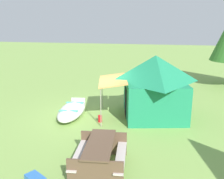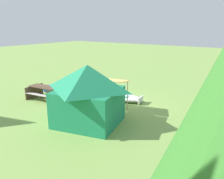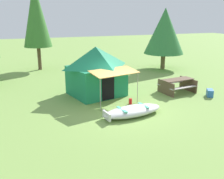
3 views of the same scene
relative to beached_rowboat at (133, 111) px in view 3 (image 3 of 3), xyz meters
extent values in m
plane|color=#7CA14C|center=(-0.06, 1.00, -0.23)|extent=(80.00, 80.00, 0.00)
ellipsoid|color=silver|center=(0.01, 0.00, -0.01)|extent=(2.97, 1.44, 0.44)
ellipsoid|color=#494949|center=(0.01, 0.00, 0.03)|extent=(2.73, 1.28, 0.16)
cube|color=#4BBB99|center=(0.58, 0.08, 0.17)|extent=(0.25, 0.82, 0.04)
cube|color=#4BBB99|center=(-0.55, -0.07, 0.17)|extent=(0.25, 0.82, 0.04)
cube|color=silver|center=(-1.29, -0.17, 0.01)|extent=(0.17, 0.69, 0.33)
cube|color=#1C7E53|center=(-0.63, 3.59, 0.58)|extent=(3.17, 3.02, 1.61)
pyramid|color=#1C7E53|center=(-0.63, 3.59, 1.93)|extent=(3.42, 3.26, 1.10)
cube|color=black|center=(-0.33, 2.39, 0.45)|extent=(0.75, 0.21, 1.29)
cube|color=#C69246|center=(-0.20, 1.83, 1.43)|extent=(2.60, 1.69, 0.18)
cylinder|color=gray|center=(1.01, 1.62, 0.54)|extent=(0.04, 0.04, 1.53)
cylinder|color=gray|center=(-1.17, 1.09, 0.54)|extent=(0.04, 0.04, 1.53)
cube|color=brown|center=(3.92, 2.39, 0.55)|extent=(1.94, 0.95, 0.04)
cube|color=#BEB2AD|center=(3.85, 2.97, 0.22)|extent=(1.89, 0.48, 0.04)
cube|color=#BEB2AD|center=(3.99, 1.80, 0.22)|extent=(1.89, 0.48, 0.04)
cube|color=brown|center=(4.75, 2.49, 0.15)|extent=(0.23, 1.43, 0.75)
cube|color=brown|center=(3.09, 2.29, 0.15)|extent=(0.23, 1.43, 0.75)
cube|color=#2C68B7|center=(5.19, 1.10, -0.03)|extent=(0.54, 0.63, 0.39)
cylinder|color=red|center=(0.54, 1.46, -0.08)|extent=(0.22, 0.22, 0.28)
cylinder|color=brown|center=(-3.01, 11.71, 0.71)|extent=(0.28, 0.28, 1.87)
cone|color=#3A742F|center=(-3.01, 11.71, 4.13)|extent=(2.21, 2.21, 4.97)
cylinder|color=brown|center=(6.62, 8.54, 0.41)|extent=(0.36, 0.36, 1.28)
cone|color=#32763B|center=(6.62, 8.54, 2.86)|extent=(3.20, 3.20, 3.61)
camera|label=1|loc=(10.01, 4.11, 3.78)|focal=40.24mm
camera|label=2|loc=(-7.07, 10.99, 4.11)|focal=36.79mm
camera|label=3|loc=(-4.56, -9.80, 4.19)|focal=41.17mm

